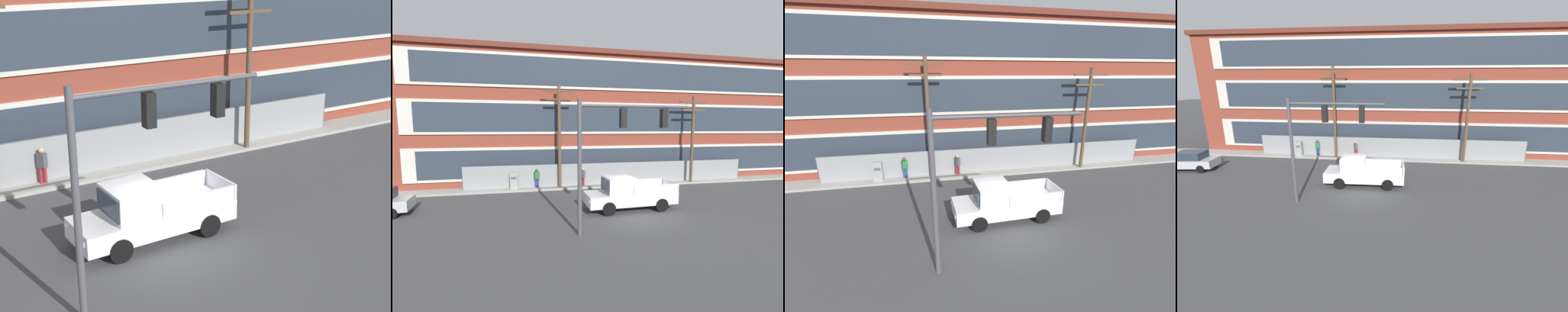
# 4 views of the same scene
# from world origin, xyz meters

# --- Properties ---
(ground_plane) EXTENTS (160.00, 160.00, 0.00)m
(ground_plane) POSITION_xyz_m (0.00, 0.00, 0.00)
(ground_plane) COLOR #424244
(sidewalk_building_side) EXTENTS (80.00, 1.70, 0.16)m
(sidewalk_building_side) POSITION_xyz_m (0.00, 7.80, 0.08)
(sidewalk_building_side) COLOR #9E9B93
(sidewalk_building_side) RESTS_ON ground
(brick_mill_building) EXTENTS (51.62, 11.27, 11.73)m
(brick_mill_building) POSITION_xyz_m (7.86, 13.98, 5.88)
(brick_mill_building) COLOR brown
(brick_mill_building) RESTS_ON ground
(chain_link_fence) EXTENTS (24.98, 0.06, 2.02)m
(chain_link_fence) POSITION_xyz_m (1.27, 7.88, 1.03)
(chain_link_fence) COLOR gray
(chain_link_fence) RESTS_ON ground
(traffic_signal_mast) EXTENTS (5.43, 0.43, 6.31)m
(traffic_signal_mast) POSITION_xyz_m (-2.15, -2.13, 4.46)
(traffic_signal_mast) COLOR #4C4C51
(traffic_signal_mast) RESTS_ON ground
(pickup_truck_white) EXTENTS (5.64, 2.13, 2.07)m
(pickup_truck_white) POSITION_xyz_m (-0.07, 1.16, 0.97)
(pickup_truck_white) COLOR silver
(pickup_truck_white) RESTS_ON ground
(utility_pole_midblock) EXTENTS (2.68, 0.26, 7.77)m
(utility_pole_midblock) POSITION_xyz_m (8.18, 7.17, 4.36)
(utility_pole_midblock) COLOR brown
(utility_pole_midblock) RESTS_ON ground
(pedestrian_by_fence) EXTENTS (0.41, 0.47, 1.69)m
(pedestrian_by_fence) POSITION_xyz_m (-1.70, 7.60, 0.97)
(pedestrian_by_fence) COLOR maroon
(pedestrian_by_fence) RESTS_ON ground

